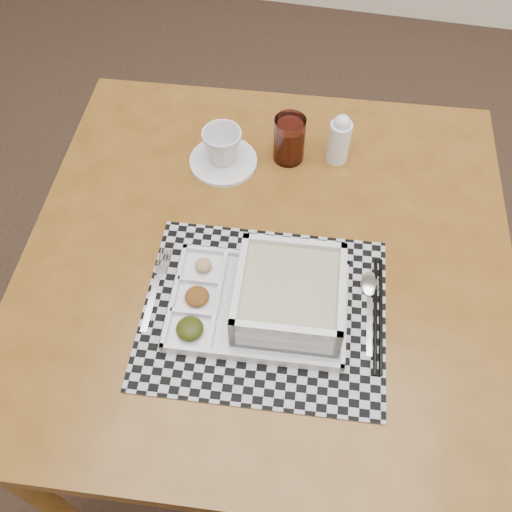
# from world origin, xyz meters

# --- Properties ---
(dining_table) EXTENTS (1.04, 1.04, 0.72)m
(dining_table) POSITION_xyz_m (-0.43, 0.46, 0.65)
(dining_table) COLOR #5A3610
(dining_table) RESTS_ON ground
(placemat) EXTENTS (0.47, 0.40, 0.00)m
(placemat) POSITION_xyz_m (-0.41, 0.33, 0.72)
(placemat) COLOR #A1A1A8
(placemat) RESTS_ON dining_table
(serving_tray) EXTENTS (0.34, 0.25, 0.09)m
(serving_tray) POSITION_xyz_m (-0.39, 0.34, 0.76)
(serving_tray) COLOR silver
(serving_tray) RESTS_ON placemat
(fork) EXTENTS (0.03, 0.19, 0.00)m
(fork) POSITION_xyz_m (-0.62, 0.34, 0.72)
(fork) COLOR silver
(fork) RESTS_ON placemat
(spoon) EXTENTS (0.04, 0.18, 0.01)m
(spoon) POSITION_xyz_m (-0.23, 0.41, 0.73)
(spoon) COLOR silver
(spoon) RESTS_ON placemat
(chopsticks) EXTENTS (0.04, 0.24, 0.01)m
(chopsticks) POSITION_xyz_m (-0.21, 0.36, 0.73)
(chopsticks) COLOR black
(chopsticks) RESTS_ON placemat
(saucer) EXTENTS (0.15, 0.15, 0.01)m
(saucer) POSITION_xyz_m (-0.58, 0.68, 0.72)
(saucer) COLOR silver
(saucer) RESTS_ON dining_table
(cup) EXTENTS (0.11, 0.11, 0.08)m
(cup) POSITION_xyz_m (-0.58, 0.68, 0.77)
(cup) COLOR silver
(cup) RESTS_ON saucer
(juice_glass) EXTENTS (0.07, 0.07, 0.11)m
(juice_glass) POSITION_xyz_m (-0.44, 0.73, 0.77)
(juice_glass) COLOR white
(juice_glass) RESTS_ON dining_table
(creamer_bottle) EXTENTS (0.05, 0.05, 0.12)m
(creamer_bottle) POSITION_xyz_m (-0.33, 0.74, 0.78)
(creamer_bottle) COLOR silver
(creamer_bottle) RESTS_ON dining_table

